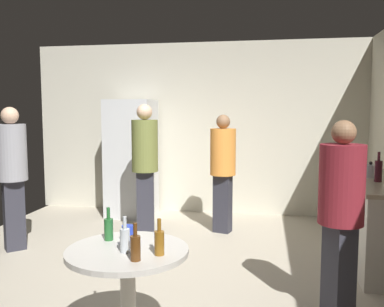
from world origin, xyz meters
TOP-DOWN VIEW (x-y plane):
  - ground_plane at (0.00, 0.00)m, footprint 5.20×5.20m
  - wall_back at (0.00, 2.63)m, footprint 5.32×0.06m
  - refrigerator at (-0.95, 2.20)m, footprint 0.70×0.68m
  - kitchen_counter at (2.28, 0.70)m, footprint 0.64×1.72m
  - kettle at (2.23, 0.86)m, footprint 0.24×0.17m
  - wine_bottle_on_counter at (2.24, 0.57)m, footprint 0.08×0.08m
  - foreground_table at (0.21, -1.42)m, footprint 0.80×0.80m
  - beer_bottle_amber at (0.45, -1.50)m, footprint 0.06×0.06m
  - beer_bottle_brown at (0.33, -1.62)m, footprint 0.06×0.06m
  - beer_bottle_green at (0.03, -1.27)m, footprint 0.06×0.06m
  - beer_bottle_clear at (0.22, -1.49)m, footprint 0.06×0.06m
  - plastic_cup_blue at (0.17, -1.27)m, footprint 0.08×0.08m
  - person_in_gray_shirt at (-1.80, 0.40)m, footprint 0.48×0.48m
  - person_in_olive_shirt at (-0.45, 1.23)m, footprint 0.41×0.41m
  - person_in_maroon_shirt at (1.66, -0.67)m, footprint 0.46×0.46m
  - person_in_orange_shirt at (0.53, 1.54)m, footprint 0.42×0.42m

SIDE VIEW (x-z plane):
  - ground_plane at x=0.00m, z-range -0.10..0.00m
  - kitchen_counter at x=2.28m, z-range 0.00..0.90m
  - foreground_table at x=0.21m, z-range 0.26..1.00m
  - plastic_cup_blue at x=0.17m, z-range 0.73..0.85m
  - beer_bottle_amber at x=0.45m, z-range 0.70..0.93m
  - beer_bottle_brown at x=0.33m, z-range 0.70..0.93m
  - beer_bottle_green at x=0.03m, z-range 0.70..0.93m
  - beer_bottle_clear at x=0.22m, z-range 0.70..0.93m
  - refrigerator at x=-0.95m, z-range 0.00..1.80m
  - person_in_maroon_shirt at x=1.66m, z-range 0.13..1.69m
  - person_in_orange_shirt at x=0.53m, z-range 0.13..1.71m
  - kettle at x=2.23m, z-range 0.88..1.06m
  - person_in_gray_shirt at x=-1.80m, z-range 0.14..1.82m
  - person_in_olive_shirt at x=-0.45m, z-range 0.15..1.86m
  - wine_bottle_on_counter at x=2.24m, z-range 0.86..1.17m
  - wall_back at x=0.00m, z-range 0.00..2.70m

